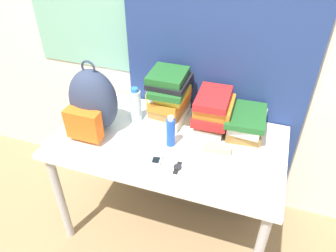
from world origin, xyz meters
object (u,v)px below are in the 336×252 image
Objects in this scene: book_stack_center at (213,111)px; sunglasses_case at (217,148)px; backpack at (92,103)px; book_stack_left at (169,97)px; wristwatch at (177,167)px; sports_bottle at (153,106)px; sunscreen_bottle at (171,132)px; cell_phone at (156,161)px; book_stack_right at (246,123)px; water_bottle at (135,105)px.

sunglasses_case is at bearing -68.91° from book_stack_center.
backpack is 0.44m from book_stack_left.
book_stack_left is at bearing 114.39° from wristwatch.
sunscreen_bottle is at bearing -43.96° from sports_bottle.
backpack is 4.06× the size of cell_phone.
book_stack_center is at bearing 52.54° from sunscreen_bottle.
sunglasses_case is 1.69× the size of wristwatch.
book_stack_right is 0.49m from wristwatch.
cell_phone is at bearing -51.69° from water_bottle.
sports_bottle is at bearing -171.95° from book_stack_right.
sports_bottle is at bearing 128.36° from wristwatch.
sports_bottle is at bearing -167.83° from book_stack_center.
sunscreen_bottle is 1.76× the size of cell_phone.
cell_phone reaches higher than wristwatch.
book_stack_left is 1.23× the size of sports_bottle.
book_stack_left is 0.27m from book_stack_center.
water_bottle is at bearing -155.60° from book_stack_left.
wristwatch is at bearing -60.81° from sunscreen_bottle.
book_stack_right is at bearing 45.10° from cell_phone.
backpack reaches higher than sunglasses_case.
sunscreen_bottle is at bearing -29.55° from water_bottle.
backpack reaches higher than book_stack_center.
water_bottle is 1.17× the size of sunscreen_bottle.
wristwatch is at bearing -129.45° from sunglasses_case.
water_bottle is at bearing 166.77° from sunglasses_case.
sports_bottle is 0.37m from cell_phone.
backpack is 0.46m from sunscreen_bottle.
sunscreen_bottle is (-0.37, -0.23, 0.01)m from book_stack_right.
wristwatch is (0.36, -0.32, -0.10)m from water_bottle.
backpack reaches higher than wristwatch.
sports_bottle is (0.29, 0.17, -0.06)m from backpack.
water_bottle is at bearing 41.39° from backpack.
sports_bottle is 0.43m from wristwatch.
cell_phone is at bearing -134.90° from book_stack_right.
book_stack_left is 1.07× the size of book_stack_center.
cell_phone is 0.34m from sunglasses_case.
sports_bottle reaches higher than wristwatch.
sunglasses_case is (0.53, -0.12, -0.09)m from water_bottle.
book_stack_left is 0.26m from sunscreen_bottle.
book_stack_left is 0.43m from cell_phone.
backpack is at bearing -163.71° from book_stack_right.
book_stack_right is 3.23× the size of wristwatch.
book_stack_right is 1.34× the size of water_bottle.
book_stack_left is at bearing 24.40° from water_bottle.
cell_phone is (0.43, -0.15, -0.17)m from backpack.
book_stack_center reaches higher than book_stack_right.
book_stack_right reaches higher than sunglasses_case.
book_stack_left is 2.00× the size of sunglasses_case.
sunscreen_bottle is 0.21m from wristwatch.
backpack is at bearing -176.90° from sunglasses_case.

